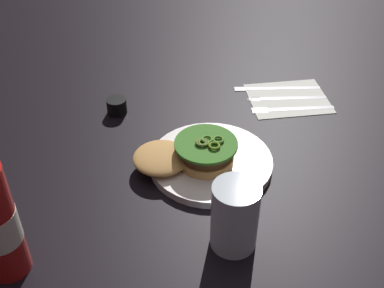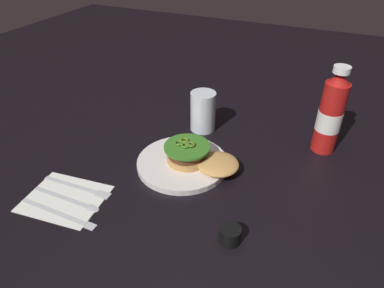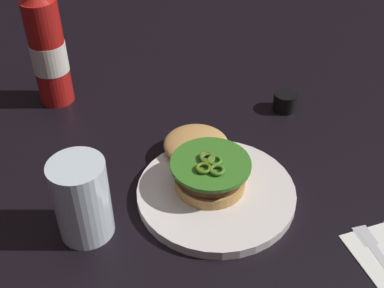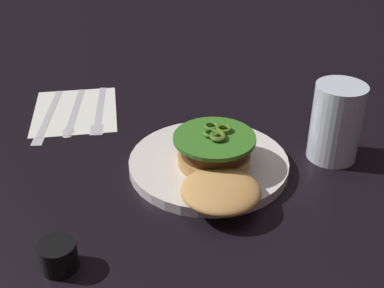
{
  "view_description": "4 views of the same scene",
  "coord_description": "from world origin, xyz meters",
  "px_view_note": "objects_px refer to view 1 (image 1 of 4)",
  "views": [
    {
      "loc": [
        0.0,
        0.75,
        0.63
      ],
      "look_at": [
        -0.02,
        0.03,
        0.06
      ],
      "focal_mm": 45.79,
      "sensor_mm": 36.0,
      "label": 1
    },
    {
      "loc": [
        0.26,
        -0.63,
        0.56
      ],
      "look_at": [
        -0.04,
        0.03,
        0.08
      ],
      "focal_mm": 32.16,
      "sensor_mm": 36.0,
      "label": 2
    },
    {
      "loc": [
        -0.56,
        0.18,
        0.52
      ],
      "look_at": [
        0.01,
        0.04,
        0.05
      ],
      "focal_mm": 44.71,
      "sensor_mm": 36.0,
      "label": 3
    },
    {
      "loc": [
        0.56,
        -0.03,
        0.43
      ],
      "look_at": [
        -0.03,
        -0.0,
        0.06
      ],
      "focal_mm": 46.77,
      "sensor_mm": 36.0,
      "label": 4
    }
  ],
  "objects_px": {
    "napkin": "(290,98)",
    "butter_knife": "(274,87)",
    "spoon_utensil": "(278,97)",
    "fork_utensil": "(288,108)",
    "burger_sandwich": "(192,154)",
    "condiment_cup": "(119,106)",
    "water_glass": "(238,216)",
    "dinner_plate": "(213,162)"
  },
  "relations": [
    {
      "from": "dinner_plate",
      "to": "burger_sandwich",
      "type": "bearing_deg",
      "value": 10.1
    },
    {
      "from": "water_glass",
      "to": "spoon_utensil",
      "type": "bearing_deg",
      "value": -108.79
    },
    {
      "from": "burger_sandwich",
      "to": "spoon_utensil",
      "type": "height_order",
      "value": "burger_sandwich"
    },
    {
      "from": "water_glass",
      "to": "napkin",
      "type": "distance_m",
      "value": 0.46
    },
    {
      "from": "spoon_utensil",
      "to": "fork_utensil",
      "type": "distance_m",
      "value": 0.05
    },
    {
      "from": "condiment_cup",
      "to": "fork_utensil",
      "type": "xyz_separation_m",
      "value": [
        -0.38,
        0.0,
        -0.01
      ]
    },
    {
      "from": "burger_sandwich",
      "to": "butter_knife",
      "type": "bearing_deg",
      "value": -126.41
    },
    {
      "from": "napkin",
      "to": "water_glass",
      "type": "bearing_deg",
      "value": 67.78
    },
    {
      "from": "dinner_plate",
      "to": "spoon_utensil",
      "type": "distance_m",
      "value": 0.29
    },
    {
      "from": "burger_sandwich",
      "to": "butter_knife",
      "type": "xyz_separation_m",
      "value": [
        -0.21,
        -0.28,
        -0.03
      ]
    },
    {
      "from": "spoon_utensil",
      "to": "fork_utensil",
      "type": "relative_size",
      "value": 0.99
    },
    {
      "from": "condiment_cup",
      "to": "spoon_utensil",
      "type": "bearing_deg",
      "value": -173.53
    },
    {
      "from": "butter_knife",
      "to": "spoon_utensil",
      "type": "xyz_separation_m",
      "value": [
        -0.0,
        0.04,
        0.0
      ]
    },
    {
      "from": "burger_sandwich",
      "to": "fork_utensil",
      "type": "bearing_deg",
      "value": -139.42
    },
    {
      "from": "butter_knife",
      "to": "fork_utensil",
      "type": "height_order",
      "value": "same"
    },
    {
      "from": "condiment_cup",
      "to": "fork_utensil",
      "type": "bearing_deg",
      "value": 179.44
    },
    {
      "from": "water_glass",
      "to": "burger_sandwich",
      "type": "bearing_deg",
      "value": -70.7
    },
    {
      "from": "dinner_plate",
      "to": "spoon_utensil",
      "type": "height_order",
      "value": "dinner_plate"
    },
    {
      "from": "dinner_plate",
      "to": "water_glass",
      "type": "height_order",
      "value": "water_glass"
    },
    {
      "from": "burger_sandwich",
      "to": "butter_knife",
      "type": "height_order",
      "value": "burger_sandwich"
    },
    {
      "from": "fork_utensil",
      "to": "condiment_cup",
      "type": "bearing_deg",
      "value": -0.56
    },
    {
      "from": "burger_sandwich",
      "to": "butter_knife",
      "type": "distance_m",
      "value": 0.35
    },
    {
      "from": "dinner_plate",
      "to": "butter_knife",
      "type": "height_order",
      "value": "dinner_plate"
    },
    {
      "from": "spoon_utensil",
      "to": "water_glass",
      "type": "bearing_deg",
      "value": 71.21
    },
    {
      "from": "burger_sandwich",
      "to": "condiment_cup",
      "type": "relative_size",
      "value": 4.48
    },
    {
      "from": "dinner_plate",
      "to": "condiment_cup",
      "type": "relative_size",
      "value": 5.39
    },
    {
      "from": "burger_sandwich",
      "to": "water_glass",
      "type": "bearing_deg",
      "value": 109.3
    },
    {
      "from": "water_glass",
      "to": "fork_utensil",
      "type": "height_order",
      "value": "water_glass"
    },
    {
      "from": "water_glass",
      "to": "fork_utensil",
      "type": "xyz_separation_m",
      "value": [
        -0.16,
        -0.38,
        -0.06
      ]
    },
    {
      "from": "dinner_plate",
      "to": "water_glass",
      "type": "relative_size",
      "value": 1.97
    },
    {
      "from": "condiment_cup",
      "to": "napkin",
      "type": "bearing_deg",
      "value": -174.01
    },
    {
      "from": "burger_sandwich",
      "to": "condiment_cup",
      "type": "height_order",
      "value": "burger_sandwich"
    },
    {
      "from": "water_glass",
      "to": "spoon_utensil",
      "type": "relative_size",
      "value": 0.65
    },
    {
      "from": "water_glass",
      "to": "butter_knife",
      "type": "height_order",
      "value": "water_glass"
    },
    {
      "from": "dinner_plate",
      "to": "water_glass",
      "type": "distance_m",
      "value": 0.2
    },
    {
      "from": "napkin",
      "to": "butter_knife",
      "type": "height_order",
      "value": "butter_knife"
    },
    {
      "from": "butter_knife",
      "to": "dinner_plate",
      "type": "bearing_deg",
      "value": 58.88
    },
    {
      "from": "napkin",
      "to": "butter_knife",
      "type": "xyz_separation_m",
      "value": [
        0.03,
        -0.04,
        0.0
      ]
    },
    {
      "from": "burger_sandwich",
      "to": "butter_knife",
      "type": "relative_size",
      "value": 0.96
    },
    {
      "from": "burger_sandwich",
      "to": "napkin",
      "type": "distance_m",
      "value": 0.34
    },
    {
      "from": "burger_sandwich",
      "to": "fork_utensil",
      "type": "height_order",
      "value": "burger_sandwich"
    },
    {
      "from": "dinner_plate",
      "to": "fork_utensil",
      "type": "relative_size",
      "value": 1.27
    }
  ]
}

